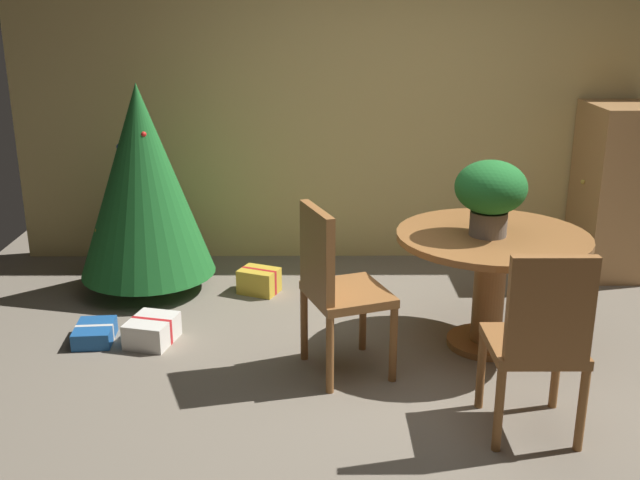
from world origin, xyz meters
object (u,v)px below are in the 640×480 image
at_px(round_dining_table, 491,263).
at_px(flower_vase, 491,191).
at_px(holiday_tree, 143,181).
at_px(gift_box_blue, 95,333).
at_px(wooden_chair_left_near, 335,282).
at_px(wooden_chair_near, 540,337).
at_px(gift_box_gold, 259,281).
at_px(gift_box_cream, 152,330).
at_px(wooden_cabinet, 615,190).

height_order(round_dining_table, flower_vase, flower_vase).
distance_m(holiday_tree, gift_box_blue, 1.18).
height_order(wooden_chair_left_near, gift_box_blue, wooden_chair_left_near).
distance_m(wooden_chair_left_near, holiday_tree, 1.87).
xyz_separation_m(wooden_chair_near, gift_box_gold, (-1.47, 1.90, -0.45)).
distance_m(round_dining_table, gift_box_cream, 2.12).
distance_m(flower_vase, wooden_chair_near, 1.09).
bearing_deg(gift_box_cream, wooden_cabinet, 21.09).
distance_m(flower_vase, gift_box_blue, 2.58).
xyz_separation_m(round_dining_table, gift_box_blue, (-2.44, 0.07, -0.49)).
height_order(holiday_tree, wooden_cabinet, holiday_tree).
distance_m(round_dining_table, wooden_cabinet, 1.82).
relative_size(round_dining_table, flower_vase, 2.57).
relative_size(gift_box_blue, gift_box_gold, 1.00).
xyz_separation_m(wooden_chair_near, wooden_chair_left_near, (-0.95, 0.67, 0.02)).
height_order(wooden_chair_near, holiday_tree, holiday_tree).
bearing_deg(gift_box_blue, holiday_tree, 79.45).
height_order(flower_vase, holiday_tree, holiday_tree).
relative_size(round_dining_table, gift_box_cream, 3.11).
xyz_separation_m(holiday_tree, gift_box_gold, (0.81, -0.07, -0.73)).
distance_m(gift_box_gold, wooden_cabinet, 2.80).
bearing_deg(round_dining_table, gift_box_cream, 178.62).
bearing_deg(holiday_tree, gift_box_blue, -100.55).
bearing_deg(wooden_cabinet, gift_box_gold, -170.56).
height_order(wooden_chair_near, wooden_cabinet, wooden_cabinet).
xyz_separation_m(wooden_chair_near, gift_box_cream, (-2.07, 1.07, -0.46)).
relative_size(flower_vase, wooden_chair_left_near, 0.45).
relative_size(gift_box_cream, gift_box_gold, 1.12).
xyz_separation_m(round_dining_table, flower_vase, (-0.04, -0.03, 0.45)).
height_order(round_dining_table, wooden_chair_left_near, wooden_chair_left_near).
height_order(gift_box_blue, wooden_cabinet, wooden_cabinet).
relative_size(wooden_chair_near, holiday_tree, 0.65).
height_order(gift_box_cream, gift_box_gold, gift_box_gold).
distance_m(wooden_chair_left_near, gift_box_cream, 1.28).
bearing_deg(wooden_chair_near, gift_box_blue, 155.92).
bearing_deg(round_dining_table, wooden_chair_near, -90.00).
distance_m(round_dining_table, holiday_tree, 2.48).
xyz_separation_m(wooden_chair_near, gift_box_blue, (-2.44, 1.09, -0.48)).
xyz_separation_m(flower_vase, gift_box_gold, (-1.43, 0.91, -0.90)).
bearing_deg(gift_box_blue, wooden_chair_near, -24.08).
xyz_separation_m(gift_box_cream, gift_box_gold, (0.61, 0.83, 0.01)).
relative_size(holiday_tree, wooden_cabinet, 1.15).
distance_m(round_dining_table, gift_box_gold, 1.77).
xyz_separation_m(wooden_chair_left_near, gift_box_blue, (-1.49, 0.42, -0.50)).
xyz_separation_m(wooden_chair_near, wooden_cabinet, (1.24, 2.35, 0.12)).
xyz_separation_m(gift_box_blue, wooden_cabinet, (3.68, 1.26, 0.60)).
height_order(flower_vase, gift_box_gold, flower_vase).
bearing_deg(gift_box_gold, wooden_chair_left_near, -67.02).
relative_size(holiday_tree, gift_box_cream, 4.10).
xyz_separation_m(round_dining_table, gift_box_gold, (-1.47, 0.88, -0.45)).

